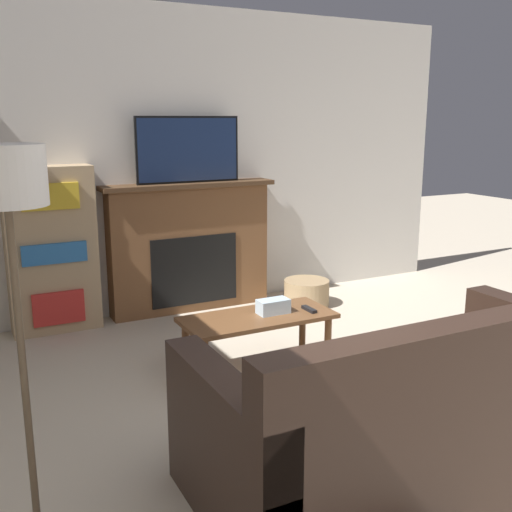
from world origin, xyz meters
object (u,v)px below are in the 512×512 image
couch (411,420)px  coffee_table (258,323)px  fireplace (190,247)px  storage_basket (307,293)px  bookshelf (52,250)px  tv (188,150)px  floor_lamp (10,225)px

couch → coffee_table: couch is taller
fireplace → storage_basket: bearing=-22.2°
fireplace → storage_basket: 1.19m
fireplace → bookshelf: size_ratio=1.16×
tv → storage_basket: size_ratio=2.24×
tv → coffee_table: (-0.10, -1.54, -1.11)m
floor_lamp → storage_basket: size_ratio=3.88×
fireplace → tv: tv is taller
couch → coffee_table: (-0.08, 1.47, 0.05)m
fireplace → coffee_table: size_ratio=1.50×
floor_lamp → storage_basket: floor_lamp is taller
fireplace → floor_lamp: size_ratio=0.96×
fireplace → tv: (0.00, -0.02, 0.88)m
tv → couch: bearing=-90.4°
storage_basket → bookshelf: bearing=170.1°
floor_lamp → bookshelf: bearing=79.3°
tv → floor_lamp: 3.21m
tv → bookshelf: (-1.21, -0.00, -0.78)m
couch → floor_lamp: size_ratio=1.28×
tv → coffee_table: size_ratio=0.90×
fireplace → floor_lamp: (-1.72, -2.73, 0.77)m
fireplace → floor_lamp: floor_lamp is taller
tv → bookshelf: bearing=-179.9°
fireplace → coffee_table: 1.58m
fireplace → bookshelf: bookshelf is taller
coffee_table → floor_lamp: 2.23m
floor_lamp → storage_basket: 3.79m
storage_basket → floor_lamp: bearing=-139.7°
floor_lamp → couch: bearing=-9.9°
fireplace → bookshelf: (-1.21, -0.02, 0.09)m
tv → couch: 3.22m
coffee_table → bookshelf: size_ratio=0.77×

